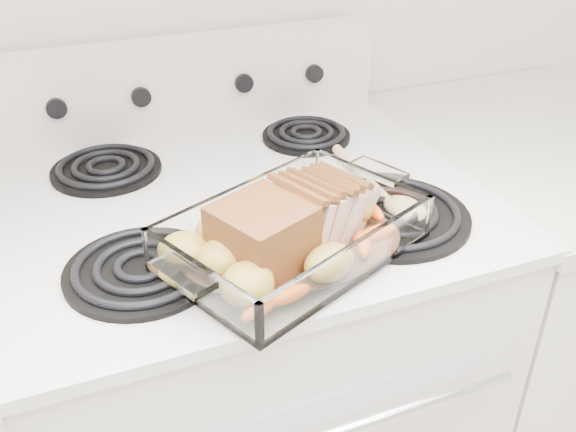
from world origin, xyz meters
name	(u,v)px	position (x,y,z in m)	size (l,w,h in m)	color
electric_range	(248,389)	(0.00, 1.66, 0.48)	(0.78, 0.70, 1.12)	silver
counter_right	(515,315)	(0.67, 1.66, 0.47)	(0.58, 0.68, 0.93)	white
baking_dish	(293,241)	(0.01, 1.45, 0.96)	(0.34, 0.22, 0.07)	white
pork_roast	(283,224)	(0.00, 1.45, 0.99)	(0.25, 0.11, 0.09)	brown
roast_vegetables	(280,221)	(0.01, 1.49, 0.97)	(0.39, 0.21, 0.05)	orange
wooden_spoon	(386,192)	(0.22, 1.55, 0.94)	(0.06, 0.27, 0.02)	#C7B489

